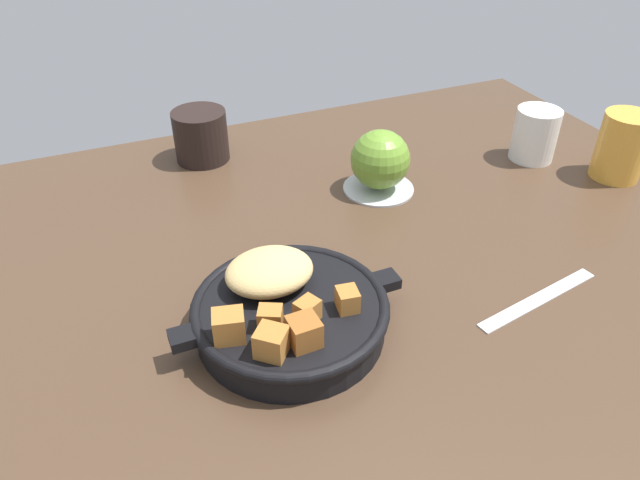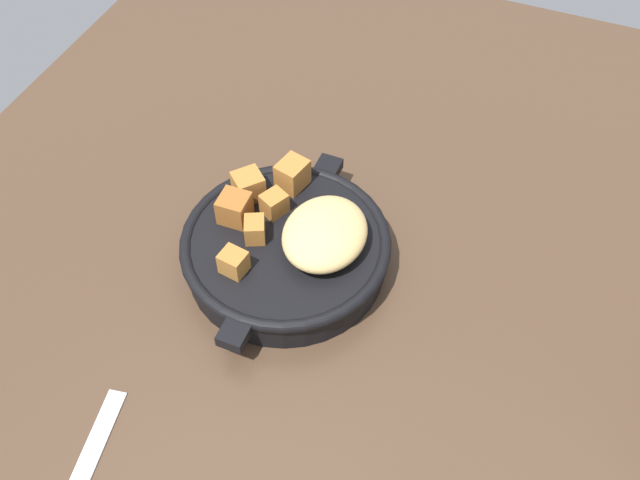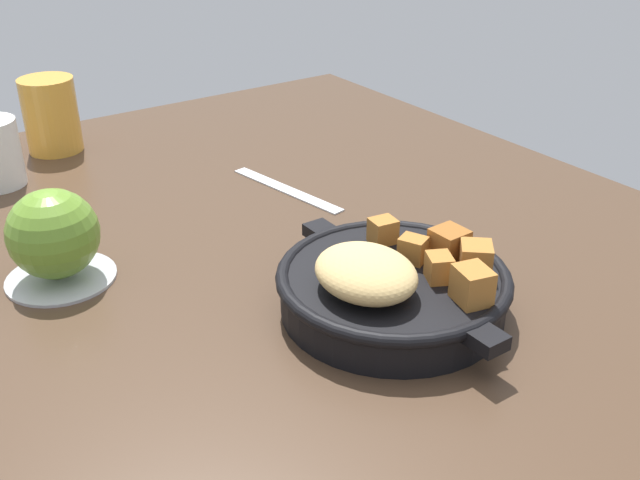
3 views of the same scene
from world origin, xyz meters
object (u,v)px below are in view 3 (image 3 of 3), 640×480
cast_iron_skillet (392,285)px  butter_knife (286,189)px  red_apple (53,234)px  juice_glass_amber (51,115)px

cast_iron_skillet → butter_knife: size_ratio=1.41×
red_apple → butter_knife: red_apple is taller
cast_iron_skillet → red_apple: bearing=44.7°
cast_iron_skillet → butter_knife: cast_iron_skillet is taller
cast_iron_skillet → juice_glass_amber: size_ratio=2.51×
juice_glass_amber → red_apple: bearing=163.1°
cast_iron_skillet → red_apple: 30.74cm
red_apple → cast_iron_skillet: bearing=-135.3°
red_apple → juice_glass_amber: size_ratio=0.86×
cast_iron_skillet → butter_knife: (26.87, -6.51, -2.52)cm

